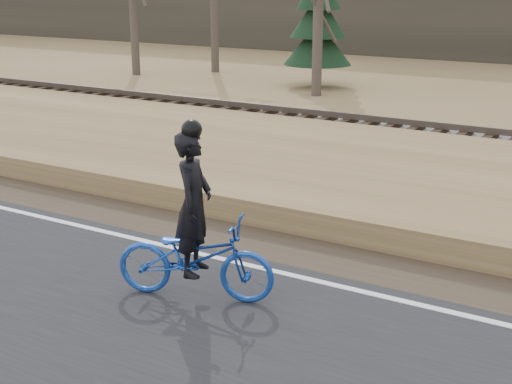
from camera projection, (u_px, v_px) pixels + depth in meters
The scene contains 9 objects.
ground at pixel (45, 227), 12.22m from camera, with size 120.00×120.00×0.00m, color #9B7D4F.
edge_line at pixel (54, 220), 12.36m from camera, with size 120.00×0.12×0.01m, color silver.
shoulder at pixel (94, 207), 13.20m from camera, with size 120.00×1.60×0.04m, color #473A2B.
embankment at pixel (189, 162), 15.61m from camera, with size 120.00×5.00×0.44m, color #9B7D4F.
ballast at pixel (273, 130), 18.74m from camera, with size 120.00×3.00×0.45m, color slate.
railroad at pixel (273, 119), 18.65m from camera, with size 120.00×2.40×0.29m.
cyclist at pixel (195, 243), 9.21m from camera, with size 2.23×1.35×2.38m.
bare_tree_near_left at pixel (318, 2), 24.55m from camera, with size 0.36×0.36×6.49m, color #50463A.
conifer at pixel (318, 17), 26.85m from camera, with size 2.60×2.60×5.56m.
Camera 1 is at (8.98, -8.06, 4.14)m, focal length 50.00 mm.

